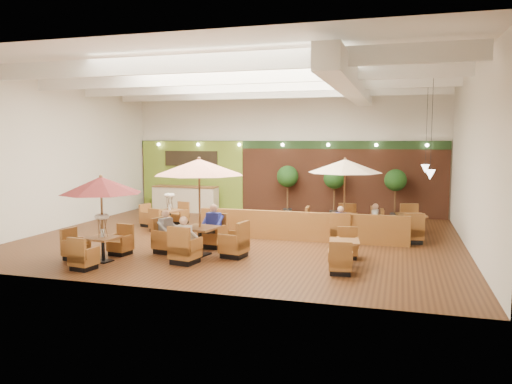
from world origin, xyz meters
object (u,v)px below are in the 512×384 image
at_px(diner_0, 185,235).
at_px(diner_4, 374,217).
at_px(topiary_1, 334,180).
at_px(topiary_2, 395,182).
at_px(service_counter, 185,199).
at_px(diner_1, 213,222).
at_px(table_5, 402,226).
at_px(diner_3, 341,220).
at_px(booth_divider, 300,226).
at_px(table_4, 344,253).
at_px(diner_2, 167,227).
at_px(table_1, 199,189).
at_px(table_2, 345,183).
at_px(table_0, 100,199).
at_px(table_3, 165,216).
at_px(topiary_0, 288,178).

height_order(diner_0, diner_4, diner_0).
height_order(topiary_1, topiary_2, topiary_1).
height_order(service_counter, diner_1, diner_1).
bearing_deg(topiary_2, table_5, -85.35).
distance_m(diner_1, diner_3, 4.08).
bearing_deg(booth_divider, topiary_1, 85.44).
relative_size(table_4, diner_4, 3.24).
bearing_deg(diner_4, topiary_1, 27.62).
xyz_separation_m(table_4, topiary_2, (1.16, 8.12, 1.23)).
xyz_separation_m(service_counter, diner_2, (2.96, -7.84, 0.17)).
relative_size(table_1, table_2, 1.05).
distance_m(table_0, diner_4, 8.74).
bearing_deg(booth_divider, diner_3, 5.17).
bearing_deg(diner_2, diner_3, 139.51).
xyz_separation_m(diner_3, diner_4, (0.98, 0.98, 0.00)).
height_order(diner_3, diner_4, diner_4).
bearing_deg(diner_4, diner_0, 140.28).
relative_size(table_3, diner_3, 3.37).
relative_size(booth_divider, diner_2, 8.72).
bearing_deg(topiary_1, table_3, -143.97).
bearing_deg(table_3, topiary_1, 53.59).
distance_m(diner_1, diner_2, 1.45).
height_order(booth_divider, topiary_2, topiary_2).
distance_m(table_0, table_5, 9.83).
distance_m(service_counter, diner_1, 7.89).
bearing_deg(booth_divider, diner_0, -122.06).
xyz_separation_m(diner_0, diner_4, (4.61, 4.89, -0.04)).
height_order(table_4, topiary_2, topiary_2).
distance_m(diner_0, diner_1, 2.05).
distance_m(service_counter, diner_2, 8.38).
relative_size(service_counter, booth_divider, 0.44).
distance_m(table_2, diner_1, 4.73).
bearing_deg(diner_1, diner_0, 94.20).
xyz_separation_m(booth_divider, topiary_2, (2.88, 5.27, 1.08)).
height_order(table_1, table_5, table_1).
distance_m(booth_divider, diner_1, 2.95).
relative_size(topiary_0, diner_2, 2.75).
xyz_separation_m(booth_divider, table_3, (-5.37, 1.07, -0.04)).
relative_size(table_2, topiary_2, 1.29).
xyz_separation_m(table_2, diner_4, (0.98, 0.00, -1.09)).
height_order(table_4, topiary_1, topiary_1).
relative_size(booth_divider, topiary_0, 3.17).
relative_size(diner_3, diner_4, 1.00).
bearing_deg(table_4, service_counter, 127.85).
relative_size(table_5, diner_3, 3.85).
distance_m(table_5, topiary_1, 4.73).
relative_size(table_4, topiary_0, 1.07).
distance_m(table_5, diner_0, 7.76).
distance_m(table_2, table_4, 4.25).
relative_size(service_counter, table_3, 1.25).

